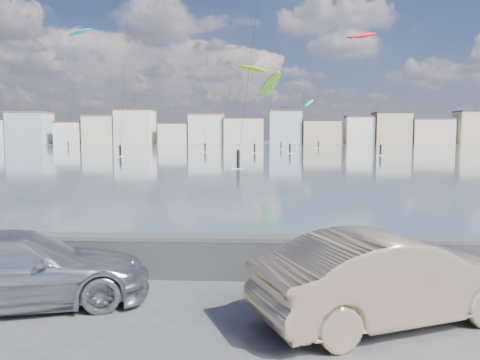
# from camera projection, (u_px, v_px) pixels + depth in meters

# --- Properties ---
(ground) EXTENTS (700.00, 700.00, 0.00)m
(ground) POSITION_uv_depth(u_px,v_px,m) (173.00, 325.00, 8.24)
(ground) COLOR #333335
(ground) RESTS_ON ground
(bay_water) EXTENTS (500.00, 177.00, 0.00)m
(bay_water) POSITION_uv_depth(u_px,v_px,m) (255.00, 152.00, 99.24)
(bay_water) COLOR #2C404E
(bay_water) RESTS_ON ground
(far_shore_strip) EXTENTS (500.00, 60.00, 0.00)m
(far_shore_strip) POSITION_uv_depth(u_px,v_px,m) (259.00, 144.00, 207.15)
(far_shore_strip) COLOR #4C473D
(far_shore_strip) RESTS_ON ground
(seawall) EXTENTS (400.00, 0.36, 1.08)m
(seawall) POSITION_uv_depth(u_px,v_px,m) (194.00, 254.00, 10.87)
(seawall) COLOR #28282B
(seawall) RESTS_ON ground
(far_buildings) EXTENTS (240.79, 13.26, 14.60)m
(far_buildings) POSITION_uv_depth(u_px,v_px,m) (262.00, 130.00, 192.60)
(far_buildings) COLOR white
(far_buildings) RESTS_ON ground
(car_silver) EXTENTS (5.42, 3.46, 1.46)m
(car_silver) POSITION_uv_depth(u_px,v_px,m) (18.00, 269.00, 9.12)
(car_silver) COLOR #A0A4A8
(car_silver) RESTS_ON ground
(car_champagne) EXTENTS (5.19, 3.49, 1.62)m
(car_champagne) POSITION_uv_depth(u_px,v_px,m) (390.00, 278.00, 8.31)
(car_champagne) COLOR tan
(car_champagne) RESTS_ON ground
(kitesurfer_1) EXTENTS (6.16, 17.25, 17.97)m
(kitesurfer_1) POSITION_uv_depth(u_px,v_px,m) (268.00, 88.00, 129.68)
(kitesurfer_1) COLOR #19BFBF
(kitesurfer_1) RESTS_ON ground
(kitesurfer_2) EXTENTS (10.43, 19.60, 37.41)m
(kitesurfer_2) POSITION_uv_depth(u_px,v_px,m) (79.00, 33.00, 147.84)
(kitesurfer_2) COLOR #19BFBF
(kitesurfer_2) RESTS_ON ground
(kitesurfer_7) EXTENTS (7.78, 11.38, 19.09)m
(kitesurfer_7) POSITION_uv_depth(u_px,v_px,m) (252.00, 70.00, 98.53)
(kitesurfer_7) COLOR yellow
(kitesurfer_7) RESTS_ON ground
(kitesurfer_11) EXTENTS (8.19, 14.36, 23.94)m
(kitesurfer_11) POSITION_uv_depth(u_px,v_px,m) (362.00, 37.00, 89.14)
(kitesurfer_11) COLOR red
(kitesurfer_11) RESTS_ON ground
(kitesurfer_12) EXTENTS (7.67, 14.02, 16.87)m
(kitesurfer_12) POSITION_uv_depth(u_px,v_px,m) (270.00, 85.00, 98.45)
(kitesurfer_12) COLOR #8CD826
(kitesurfer_12) RESTS_ON ground
(kitesurfer_13) EXTENTS (5.65, 11.33, 15.15)m
(kitesurfer_13) POSITION_uv_depth(u_px,v_px,m) (309.00, 104.00, 137.61)
(kitesurfer_13) COLOR #19BFBF
(kitesurfer_13) RESTS_ON ground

